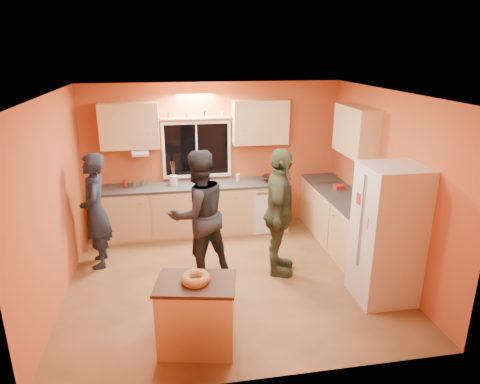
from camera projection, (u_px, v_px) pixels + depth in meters
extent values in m
plane|color=brown|center=(231.00, 278.00, 6.15)|extent=(4.50, 4.50, 0.00)
cube|color=#BF5831|center=(214.00, 157.00, 7.60)|extent=(4.50, 0.04, 2.60)
cube|color=#BF5831|center=(263.00, 263.00, 3.86)|extent=(4.50, 0.04, 2.60)
cube|color=#BF5831|center=(54.00, 202.00, 5.37)|extent=(0.04, 4.00, 2.60)
cube|color=#BF5831|center=(386.00, 184.00, 6.09)|extent=(0.04, 4.00, 2.60)
cube|color=white|center=(230.00, 94.00, 5.31)|extent=(4.50, 4.00, 0.02)
cube|color=black|center=(197.00, 150.00, 7.49)|extent=(1.10, 0.02, 0.90)
cube|color=white|center=(197.00, 150.00, 7.47)|extent=(1.20, 0.04, 1.00)
cube|color=#DEA874|center=(129.00, 126.00, 7.02)|extent=(0.95, 0.33, 0.75)
cube|color=#DEA874|center=(260.00, 122.00, 7.37)|extent=(0.95, 0.33, 0.75)
cube|color=#DEA874|center=(356.00, 131.00, 6.61)|extent=(0.33, 1.00, 0.75)
cylinder|color=silver|center=(140.00, 154.00, 7.08)|extent=(0.27, 0.12, 0.12)
cube|color=#DEA874|center=(197.00, 210.00, 7.54)|extent=(3.20, 0.60, 0.86)
cube|color=#282B2D|center=(196.00, 186.00, 7.39)|extent=(3.24, 0.62, 0.04)
cube|color=#DEA874|center=(321.00, 202.00, 7.91)|extent=(0.60, 0.60, 0.86)
cube|color=#282B2D|center=(323.00, 179.00, 7.76)|extent=(0.62, 0.62, 0.04)
cube|color=#DEA874|center=(347.00, 228.00, 6.79)|extent=(0.60, 1.80, 0.86)
cube|color=#282B2D|center=(350.00, 201.00, 6.64)|extent=(0.62, 1.84, 0.04)
cube|color=silver|center=(387.00, 234.00, 5.41)|extent=(0.72, 0.70, 1.80)
cube|color=#DEA874|center=(197.00, 316.00, 4.62)|extent=(0.89, 0.69, 0.78)
cube|color=black|center=(196.00, 283.00, 4.49)|extent=(0.94, 0.73, 0.04)
torus|color=#B48F49|center=(195.00, 278.00, 4.47)|extent=(0.31, 0.31, 0.09)
imported|color=black|center=(95.00, 211.00, 6.28)|extent=(0.48, 0.67, 1.73)
imported|color=black|center=(199.00, 214.00, 6.01)|extent=(1.10, 1.00, 1.84)
imported|color=#2E3522|center=(279.00, 213.00, 6.03)|extent=(0.76, 1.18, 1.86)
imported|color=black|center=(273.00, 178.00, 7.57)|extent=(0.48, 0.48, 0.09)
cylinder|color=beige|center=(173.00, 180.00, 7.32)|extent=(0.14, 0.14, 0.17)
imported|color=gray|center=(369.00, 209.00, 5.83)|extent=(0.29, 0.26, 0.30)
cube|color=#A22118|center=(339.00, 187.00, 7.13)|extent=(0.17, 0.14, 0.07)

